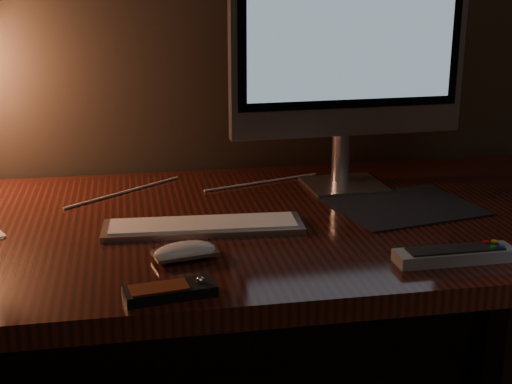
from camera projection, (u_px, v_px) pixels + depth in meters
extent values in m
cube|color=#3A140D|center=(239.00, 229.00, 1.38)|extent=(1.60, 0.75, 0.04)
cube|color=black|center=(494.00, 302.00, 1.93)|extent=(0.06, 0.06, 0.71)
cube|color=black|center=(218.00, 286.00, 1.79)|extent=(1.48, 0.02, 0.51)
cube|color=silver|center=(344.00, 185.00, 1.59)|extent=(0.18, 0.16, 0.01)
cylinder|color=silver|center=(341.00, 156.00, 1.60)|extent=(0.04, 0.04, 0.11)
cube|color=silver|center=(350.00, 36.00, 1.49)|extent=(0.52, 0.06, 0.42)
cube|color=black|center=(353.00, 22.00, 1.46)|extent=(0.49, 0.03, 0.36)
cube|color=#8CA9BF|center=(354.00, 22.00, 1.46)|extent=(0.45, 0.02, 0.32)
cube|color=silver|center=(203.00, 226.00, 1.32)|extent=(0.37, 0.12, 0.01)
cube|color=black|center=(404.00, 206.00, 1.45)|extent=(0.31, 0.27, 0.00)
ellipsoid|color=white|center=(185.00, 253.00, 1.18)|extent=(0.11, 0.07, 0.02)
cube|color=black|center=(170.00, 291.00, 1.04)|extent=(0.14, 0.07, 0.02)
cube|color=maroon|center=(170.00, 286.00, 1.04)|extent=(0.09, 0.05, 0.00)
sphere|color=silver|center=(170.00, 285.00, 1.04)|extent=(0.01, 0.01, 0.01)
cube|color=gray|center=(455.00, 255.00, 1.17)|extent=(0.20, 0.05, 0.02)
cube|color=black|center=(455.00, 249.00, 1.17)|extent=(0.16, 0.04, 0.00)
cylinder|color=red|center=(455.00, 247.00, 1.17)|extent=(0.01, 0.01, 0.00)
cylinder|color=#0C8C19|center=(455.00, 247.00, 1.17)|extent=(0.01, 0.01, 0.00)
cylinder|color=gold|center=(455.00, 247.00, 1.17)|extent=(0.01, 0.01, 0.00)
cylinder|color=#1433BF|center=(455.00, 247.00, 1.17)|extent=(0.01, 0.01, 0.00)
cylinder|color=white|center=(195.00, 188.00, 1.57)|extent=(0.54, 0.26, 0.01)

